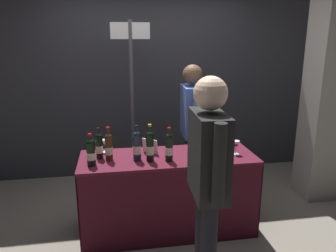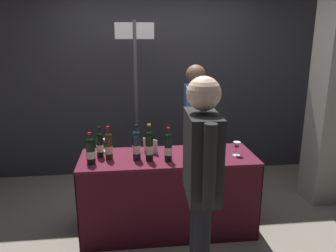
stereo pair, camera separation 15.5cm
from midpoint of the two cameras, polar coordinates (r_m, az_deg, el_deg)
name	(u,v)px [view 2 (the right image)]	position (r m, az deg, el deg)	size (l,w,h in m)	color
ground_plane	(168,228)	(3.53, 1.32, -17.39)	(12.00, 12.00, 0.00)	gray
back_partition	(155,61)	(4.57, -1.32, 11.26)	(6.69, 0.12, 3.19)	#2D2D33
concrete_pillar	(335,80)	(4.16, 28.02, 7.03)	(0.39, 0.39, 2.88)	gray
tasting_table	(168,180)	(3.28, 1.38, -9.47)	(1.69, 0.62, 0.79)	#4C1423
featured_wine_bottle	(195,138)	(3.26, 6.00, -2.12)	(0.07, 0.07, 0.34)	#192333
display_bottle_0	(136,145)	(3.04, -4.05, -3.31)	(0.08, 0.08, 0.34)	#192333
display_bottle_1	(91,150)	(3.01, -11.90, -4.19)	(0.08, 0.08, 0.30)	black
display_bottle_2	(149,145)	(3.01, -1.80, -3.41)	(0.07, 0.07, 0.35)	black
display_bottle_3	(100,144)	(3.16, -10.42, -3.17)	(0.07, 0.07, 0.30)	black
display_bottle_4	(109,145)	(3.09, -8.86, -3.37)	(0.07, 0.07, 0.32)	#38230F
display_bottle_5	(168,147)	(3.01, 1.53, -3.65)	(0.07, 0.07, 0.32)	black
display_bottle_6	(216,139)	(3.28, 9.67, -2.25)	(0.07, 0.07, 0.32)	#192333
wine_glass_near_vendor	(106,142)	(3.33, -9.37, -2.85)	(0.07, 0.07, 0.13)	silver
wine_glass_mid	(91,145)	(3.25, -12.00, -3.21)	(0.07, 0.07, 0.14)	silver
wine_glass_near_taster	(237,145)	(3.24, 13.24, -3.31)	(0.07, 0.07, 0.14)	silver
brochure_stand	(151,146)	(3.23, -1.69, -3.50)	(0.17, 0.01, 0.15)	silver
vendor_presenter	(195,122)	(3.75, 5.85, 0.71)	(0.23, 0.60, 1.62)	#2D3347
taster_foreground_right	(202,172)	(2.30, 7.81, -7.92)	(0.23, 0.61, 1.66)	black
booth_signpost	(136,91)	(3.95, -4.47, 6.03)	(0.45, 0.04, 2.10)	#47474C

